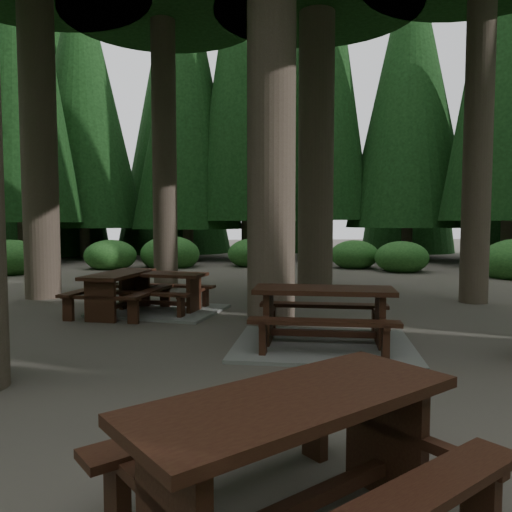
{
  "coord_description": "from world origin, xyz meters",
  "views": [
    {
      "loc": [
        -0.19,
        -8.48,
        1.79
      ],
      "look_at": [
        0.63,
        1.33,
        1.1
      ],
      "focal_mm": 35.0,
      "sensor_mm": 36.0,
      "label": 1
    }
  ],
  "objects": [
    {
      "name": "picnic_table_c",
      "position": [
        -1.26,
        1.39,
        0.26
      ],
      "size": [
        2.82,
        2.58,
        0.78
      ],
      "rotation": [
        0.0,
        0.0,
        -0.36
      ],
      "color": "gray",
      "rests_on": "ground"
    },
    {
      "name": "shrub_ring",
      "position": [
        0.7,
        0.75,
        0.4
      ],
      "size": [
        23.86,
        24.64,
        1.49
      ],
      "color": "#20551D",
      "rests_on": "ground"
    },
    {
      "name": "ground",
      "position": [
        0.0,
        0.0,
        0.0
      ],
      "size": [
        80.0,
        80.0,
        0.0
      ],
      "primitive_type": "plane",
      "color": "#504941",
      "rests_on": "ground"
    },
    {
      "name": "picnic_table_a",
      "position": [
        1.34,
        -1.59,
        0.3
      ],
      "size": [
        2.89,
        2.56,
        0.85
      ],
      "rotation": [
        0.0,
        0.0,
        -0.22
      ],
      "color": "gray",
      "rests_on": "ground"
    },
    {
      "name": "picnic_table_e",
      "position": [
        0.26,
        -5.82,
        0.56
      ],
      "size": [
        2.48,
        2.37,
        0.84
      ],
      "rotation": [
        0.0,
        0.0,
        0.57
      ],
      "color": "black",
      "rests_on": "ground"
    },
    {
      "name": "picnic_table_b",
      "position": [
        -2.01,
        1.16,
        0.54
      ],
      "size": [
        1.96,
        2.21,
        0.81
      ],
      "rotation": [
        0.0,
        0.0,
        1.29
      ],
      "color": "black",
      "rests_on": "ground"
    }
  ]
}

